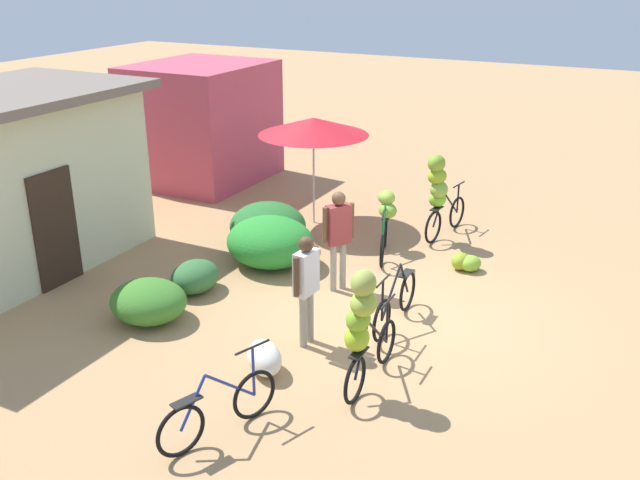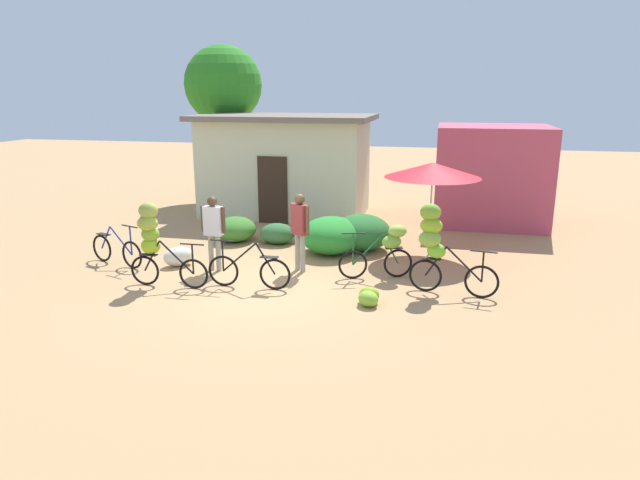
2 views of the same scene
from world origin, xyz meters
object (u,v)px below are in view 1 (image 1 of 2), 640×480
(bicycle_center_loaded, at_px, (395,303))
(shop_pink, at_px, (202,123))
(bicycle_near_pile, at_px, (363,322))
(bicycle_rightmost, at_px, (439,190))
(bicycle_leftmost, at_px, (219,410))
(banana_pile_on_ground, at_px, (466,262))
(market_umbrella, at_px, (314,126))
(bicycle_by_shop, at_px, (386,217))
(person_vendor, at_px, (338,230))
(person_bystander, at_px, (306,279))
(produce_sack, at_px, (264,358))

(bicycle_center_loaded, bearing_deg, shop_pink, 54.62)
(bicycle_near_pile, height_order, bicycle_rightmost, bicycle_rightmost)
(bicycle_leftmost, bearing_deg, banana_pile_on_ground, -11.48)
(market_umbrella, distance_m, bicycle_center_loaded, 5.01)
(market_umbrella, bearing_deg, bicycle_center_loaded, -137.28)
(bicycle_by_shop, bearing_deg, person_vendor, 177.83)
(bicycle_by_shop, relative_size, banana_pile_on_ground, 2.45)
(bicycle_by_shop, height_order, bicycle_rightmost, bicycle_rightmost)
(person_bystander, bearing_deg, bicycle_leftmost, -177.48)
(bicycle_center_loaded, height_order, bicycle_rightmost, bicycle_rightmost)
(bicycle_rightmost, bearing_deg, bicycle_near_pile, -171.45)
(bicycle_leftmost, distance_m, bicycle_near_pile, 2.04)
(bicycle_by_shop, height_order, person_vendor, person_vendor)
(banana_pile_on_ground, bearing_deg, bicycle_near_pile, 178.71)
(market_umbrella, distance_m, bicycle_by_shop, 2.52)
(bicycle_leftmost, relative_size, person_vendor, 0.92)
(banana_pile_on_ground, bearing_deg, bicycle_leftmost, 168.52)
(market_umbrella, distance_m, bicycle_near_pile, 6.46)
(shop_pink, xyz_separation_m, market_umbrella, (-1.63, -3.97, 0.63))
(bicycle_by_shop, relative_size, person_bystander, 0.92)
(shop_pink, bearing_deg, person_vendor, -126.68)
(bicycle_rightmost, xyz_separation_m, person_vendor, (-2.93, 0.77, 0.01))
(bicycle_by_shop, height_order, produce_sack, bicycle_by_shop)
(banana_pile_on_ground, xyz_separation_m, produce_sack, (-4.55, 1.45, 0.07))
(bicycle_by_shop, distance_m, person_bystander, 3.79)
(bicycle_leftmost, xyz_separation_m, person_vendor, (4.19, 0.49, 0.71))
(market_umbrella, height_order, bicycle_rightmost, market_umbrella)
(market_umbrella, bearing_deg, person_vendor, -145.43)
(produce_sack, bearing_deg, bicycle_near_pile, -82.68)
(shop_pink, xyz_separation_m, bicycle_by_shop, (-2.44, -5.92, -0.74))
(bicycle_center_loaded, bearing_deg, bicycle_by_shop, 25.10)
(bicycle_center_loaded, bearing_deg, market_umbrella, 42.72)
(banana_pile_on_ground, bearing_deg, person_bystander, 160.01)
(bicycle_center_loaded, relative_size, produce_sack, 2.48)
(bicycle_near_pile, bearing_deg, banana_pile_on_ground, -1.29)
(bicycle_near_pile, bearing_deg, shop_pink, 46.90)
(bicycle_by_shop, bearing_deg, market_umbrella, 67.44)
(bicycle_leftmost, relative_size, produce_sack, 2.27)
(bicycle_center_loaded, bearing_deg, bicycle_rightmost, 8.50)
(bicycle_leftmost, bearing_deg, bicycle_center_loaded, -13.36)
(market_umbrella, relative_size, produce_sack, 3.23)
(bicycle_near_pile, distance_m, bicycle_center_loaded, 2.02)
(bicycle_leftmost, height_order, banana_pile_on_ground, bicycle_leftmost)
(bicycle_center_loaded, height_order, banana_pile_on_ground, bicycle_center_loaded)
(banana_pile_on_ground, bearing_deg, market_umbrella, 74.83)
(bicycle_leftmost, relative_size, bicycle_by_shop, 1.04)
(person_vendor, bearing_deg, banana_pile_on_ground, -43.99)
(bicycle_by_shop, xyz_separation_m, bicycle_rightmost, (1.01, -0.69, 0.35))
(market_umbrella, xyz_separation_m, bicycle_by_shop, (-0.81, -1.95, -1.37))
(shop_pink, distance_m, bicycle_by_shop, 6.45)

